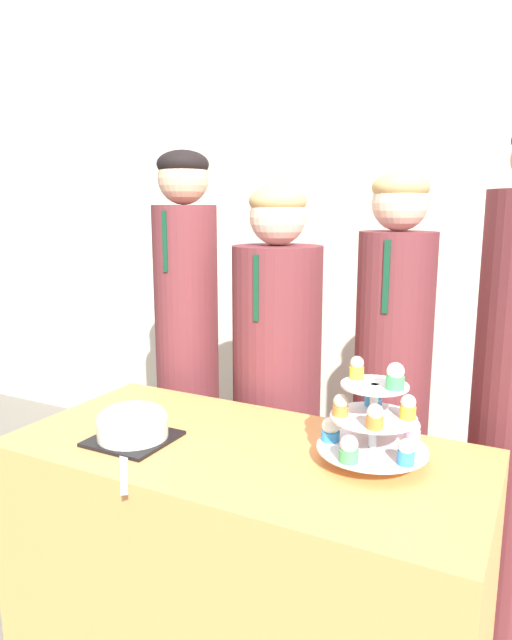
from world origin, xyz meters
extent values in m
cube|color=beige|center=(0.00, 1.74, 1.35)|extent=(9.00, 0.06, 2.70)
cube|color=#EF9951|center=(0.00, 0.31, 0.35)|extent=(1.27, 0.61, 0.70)
cube|color=black|center=(-0.29, 0.20, 0.71)|extent=(0.21, 0.21, 0.01)
cylinder|color=silver|center=(-0.29, 0.20, 0.74)|extent=(0.19, 0.19, 0.06)
ellipsoid|color=silver|center=(-0.29, 0.20, 0.77)|extent=(0.19, 0.19, 0.07)
cube|color=silver|center=(-0.16, 0.02, 0.70)|extent=(0.12, 0.14, 0.00)
cube|color=#B2B2B7|center=(-0.24, 0.11, 0.70)|extent=(0.06, 0.07, 0.01)
cylinder|color=silver|center=(0.33, 0.37, 0.81)|extent=(0.02, 0.02, 0.21)
cylinder|color=silver|center=(0.33, 0.37, 0.74)|extent=(0.28, 0.28, 0.01)
cylinder|color=silver|center=(0.33, 0.37, 0.82)|extent=(0.21, 0.21, 0.01)
cylinder|color=silver|center=(0.33, 0.37, 0.91)|extent=(0.16, 0.16, 0.01)
cylinder|color=#4CB766|center=(0.31, 0.26, 0.76)|extent=(0.05, 0.05, 0.03)
sphere|color=silver|center=(0.31, 0.26, 0.79)|extent=(0.04, 0.04, 0.04)
cylinder|color=#3893DB|center=(0.43, 0.31, 0.76)|extent=(0.04, 0.04, 0.03)
sphere|color=#F4E5C6|center=(0.43, 0.31, 0.79)|extent=(0.04, 0.04, 0.04)
cylinder|color=pink|center=(0.41, 0.44, 0.76)|extent=(0.04, 0.04, 0.03)
sphere|color=silver|center=(0.41, 0.44, 0.79)|extent=(0.04, 0.04, 0.04)
cylinder|color=orange|center=(0.29, 0.47, 0.76)|extent=(0.04, 0.04, 0.03)
sphere|color=#F4E5C6|center=(0.29, 0.47, 0.78)|extent=(0.04, 0.04, 0.04)
cylinder|color=#3893DB|center=(0.23, 0.36, 0.76)|extent=(0.05, 0.05, 0.03)
sphere|color=white|center=(0.23, 0.36, 0.78)|extent=(0.05, 0.05, 0.05)
cylinder|color=yellow|center=(0.41, 0.39, 0.84)|extent=(0.04, 0.04, 0.03)
sphere|color=white|center=(0.41, 0.39, 0.87)|extent=(0.04, 0.04, 0.04)
cylinder|color=#3893DB|center=(0.31, 0.44, 0.84)|extent=(0.04, 0.04, 0.03)
sphere|color=#F4E5C6|center=(0.31, 0.44, 0.87)|extent=(0.04, 0.04, 0.04)
cylinder|color=orange|center=(0.26, 0.33, 0.84)|extent=(0.04, 0.04, 0.02)
sphere|color=beige|center=(0.26, 0.33, 0.86)|extent=(0.04, 0.04, 0.04)
cylinder|color=orange|center=(0.36, 0.29, 0.84)|extent=(0.04, 0.04, 0.03)
sphere|color=#F4E5C6|center=(0.36, 0.29, 0.87)|extent=(0.04, 0.04, 0.04)
cylinder|color=#4CB766|center=(0.39, 0.35, 0.92)|extent=(0.04, 0.04, 0.03)
sphere|color=white|center=(0.39, 0.35, 0.95)|extent=(0.04, 0.04, 0.04)
cylinder|color=yellow|center=(0.28, 0.39, 0.92)|extent=(0.04, 0.04, 0.03)
sphere|color=beige|center=(0.28, 0.39, 0.95)|extent=(0.03, 0.03, 0.03)
cylinder|color=brown|center=(-0.55, 0.85, 0.67)|extent=(0.25, 0.25, 1.34)
sphere|color=#D6AD89|center=(-0.55, 0.85, 1.44)|extent=(0.19, 0.19, 0.19)
ellipsoid|color=black|center=(-0.55, 0.85, 1.49)|extent=(0.19, 0.19, 0.10)
cube|color=#14472D|center=(-0.55, 0.73, 1.21)|extent=(0.02, 0.01, 0.22)
cylinder|color=brown|center=(-0.16, 0.85, 0.60)|extent=(0.32, 0.32, 1.20)
sphere|color=beige|center=(-0.16, 0.85, 1.30)|extent=(0.20, 0.20, 0.20)
ellipsoid|color=tan|center=(-0.16, 0.85, 1.35)|extent=(0.20, 0.20, 0.11)
cube|color=#14472D|center=(-0.16, 0.69, 1.07)|extent=(0.02, 0.01, 0.22)
cylinder|color=brown|center=(0.25, 0.85, 0.63)|extent=(0.25, 0.25, 1.26)
sphere|color=beige|center=(0.25, 0.85, 1.34)|extent=(0.17, 0.17, 0.17)
ellipsoid|color=tan|center=(0.25, 0.85, 1.39)|extent=(0.18, 0.18, 0.10)
cube|color=#14472D|center=(0.25, 0.73, 1.13)|extent=(0.02, 0.01, 0.22)
camera|label=1|loc=(0.69, -0.94, 1.33)|focal=32.00mm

